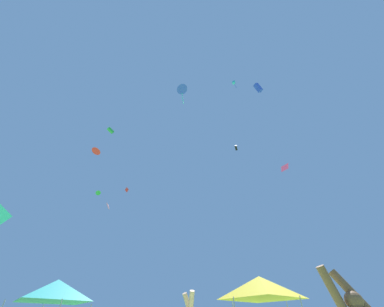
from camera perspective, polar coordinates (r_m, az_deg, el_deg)
name	(u,v)px	position (r m, az deg, el deg)	size (l,w,h in m)	color
canopy_tent_yellow	(260,287)	(15.30, 16.52, -29.11)	(3.49, 3.49, 3.73)	#9E9EA3
canopy_tent_teal	(56,290)	(16.66, -30.59, -27.05)	(3.34, 3.34, 3.58)	#9E9EA3
kite_red_diamond	(127,190)	(42.74, -15.76, -8.64)	(0.49, 0.39, 0.65)	red
kite_black_box	(236,148)	(42.69, 10.82, 1.36)	(0.52, 0.93, 0.84)	black
kite_pink_delta	(108,206)	(32.25, -19.95, -12.04)	(0.97, 1.16, 0.90)	pink
kite_red_delta	(96,151)	(31.05, -22.52, 0.61)	(1.49, 1.47, 0.56)	red
kite_cyan_box	(234,83)	(25.07, 10.27, 16.82)	(0.39, 0.47, 1.33)	#2DB7CC
kite_green_box	(111,130)	(40.70, -19.43, 5.39)	(1.12, 1.16, 0.89)	green
kite_blue_delta	(182,90)	(30.67, -2.50, 15.47)	(1.81, 1.84, 2.72)	blue
kite_magenta_diamond	(285,167)	(39.87, 21.86, -3.18)	(1.52, 1.70, 0.55)	#D6389E
kite_blue_box	(258,88)	(33.37, 15.98, 15.33)	(1.17, 0.93, 1.40)	blue
kite_green_delta	(98,193)	(35.76, -22.14, -8.97)	(0.85, 0.84, 0.60)	green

